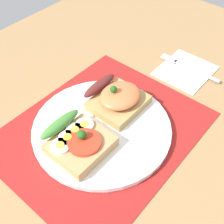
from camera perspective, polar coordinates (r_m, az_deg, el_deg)
ground_plane at (r=57.70cm, az=-1.93°, el=-4.69°), size 120.00×90.00×3.20cm
placemat at (r=56.34cm, az=-1.97°, el=-3.59°), size 37.50×30.65×0.30cm
plate at (r=55.82cm, az=-1.99°, el=-3.14°), size 26.18×26.18×1.06cm
sandwich_egg_tomato at (r=51.57cm, az=-6.68°, el=-5.63°), size 9.97×10.45×4.30cm
sandwich_salmon at (r=57.99cm, az=0.97°, el=2.77°), size 10.39×10.59×5.35cm
napkin at (r=71.25cm, az=14.05°, el=7.88°), size 12.44×11.04×0.60cm
fork at (r=71.52cm, az=14.39°, el=8.44°), size 1.62×15.17×0.32cm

